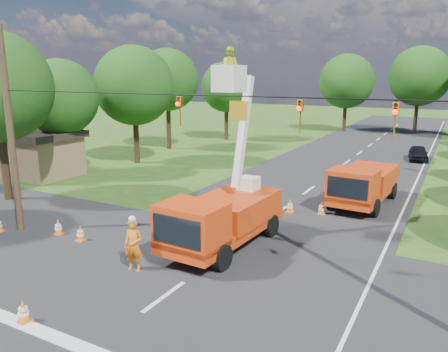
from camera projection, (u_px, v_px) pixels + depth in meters
The scene contains 24 objects.
ground at pixel (330, 175), 31.07m from camera, with size 140.00×140.00×0.00m, color #285218.
road_main at pixel (330, 175), 31.07m from camera, with size 12.00×100.00×0.06m, color black.
road_cross at pixel (197, 273), 15.63m from camera, with size 56.00×10.00×0.07m, color black.
edge_line at pixel (415, 184), 28.48m from camera, with size 0.12×90.00×0.02m, color silver.
bucket_truck at pixel (222, 209), 17.62m from camera, with size 2.87×6.57×7.99m.
second_truck at pixel (363, 184), 23.52m from camera, with size 2.87×6.41×2.34m.
ground_worker at pixel (133, 245), 15.64m from camera, with size 0.71×0.47×1.95m, color #E74C13.
distant_car at pixel (418, 153), 36.19m from camera, with size 1.44×3.58×1.22m, color black.
traffic_cone_0 at pixel (23, 311), 12.44m from camera, with size 0.38×0.38×0.71m.
traffic_cone_2 at pixel (273, 217), 20.65m from camera, with size 0.38×0.38×0.71m.
traffic_cone_3 at pixel (322, 208), 22.19m from camera, with size 0.38×0.38×0.71m.
traffic_cone_4 at pixel (80, 233), 18.59m from camera, with size 0.38×0.38×0.71m.
traffic_cone_5 at pixel (58, 227), 19.34m from camera, with size 0.38×0.38×0.71m.
traffic_cone_7 at pixel (366, 187), 26.27m from camera, with size 0.38×0.38×0.71m.
traffic_cone_8 at pixel (290, 206), 22.47m from camera, with size 0.38×0.38×0.71m.
pole_left at pixel (10, 132), 19.01m from camera, with size 0.30×0.30×9.00m.
signal_span at pixel (257, 111), 13.27m from camera, with size 18.00×0.29×1.07m.
shed at pixel (38, 153), 30.45m from camera, with size 5.50×4.50×3.15m.
tree_left_c at pixel (60, 98), 29.75m from camera, with size 5.20×5.20×8.06m.
tree_left_d at pixel (134, 86), 34.05m from camera, with size 6.20×6.20×9.24m.
tree_left_e at pixel (167, 80), 40.80m from camera, with size 5.80×5.80×9.41m.
tree_left_f at pixel (226, 87), 46.92m from camera, with size 5.40×5.40×8.40m.
tree_far_a at pixel (347, 81), 53.42m from camera, with size 6.60×6.60×9.50m.
tree_far_b at pixel (420, 76), 51.29m from camera, with size 7.00×7.00×10.32m.
Camera 1 is at (7.70, -10.25, 6.93)m, focal length 35.00 mm.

